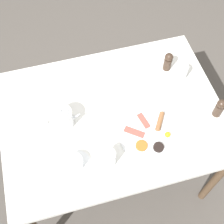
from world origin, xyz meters
name	(u,v)px	position (x,y,z in m)	size (l,w,h in m)	color
ground_plane	(112,165)	(0.00, 0.00, 0.00)	(8.00, 8.00, 0.00)	#4C4742
table	(112,121)	(0.00, 0.00, 0.63)	(0.84, 1.14, 0.70)	white
breakfast_plate	(151,134)	(0.17, 0.15, 0.71)	(0.31, 0.31, 0.04)	white
teapot_near	(61,118)	(-0.01, -0.26, 0.76)	(0.11, 0.20, 0.13)	white
teacup_with_saucer_left	(74,164)	(0.22, -0.24, 0.73)	(0.16, 0.16, 0.06)	white
water_glass_tall	(109,158)	(0.25, -0.08, 0.75)	(0.07, 0.07, 0.10)	white
water_glass_short	(181,72)	(-0.13, 0.42, 0.75)	(0.07, 0.07, 0.09)	white
pepper_grinder	(168,61)	(-0.21, 0.37, 0.76)	(0.05, 0.05, 0.12)	#38281E
salt_grinder	(220,108)	(0.14, 0.51, 0.76)	(0.05, 0.05, 0.12)	#38281E
napkin_folded	(129,70)	(-0.25, 0.17, 0.71)	(0.12, 0.14, 0.01)	white
fork_by_plate	(84,81)	(-0.25, -0.09, 0.70)	(0.05, 0.17, 0.00)	silver
knife_by_plate	(34,92)	(-0.24, -0.36, 0.70)	(0.19, 0.12, 0.00)	silver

